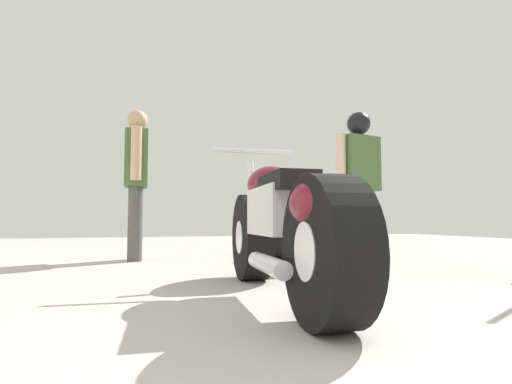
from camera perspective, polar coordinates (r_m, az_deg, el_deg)
The scene contains 5 objects.
ground_plane at distance 3.53m, azimuth -3.51°, elevation -11.42°, with size 16.72×16.72×0.00m, color #A8A399.
motorcycle_maroon_cruiser at distance 2.44m, azimuth 3.37°, elevation -4.74°, with size 0.64×2.16×1.01m.
motorcycle_black_naked at distance 5.50m, azimuth 4.35°, elevation -5.11°, with size 1.05×1.63×0.83m.
mechanic_in_blue at distance 4.99m, azimuth -16.26°, elevation 2.33°, with size 0.27×0.70×1.75m.
mechanic_with_helmet at distance 4.61m, azimuth 14.16°, elevation 2.72°, with size 0.65×0.33×1.65m.
Camera 1 is at (-0.83, 0.08, 0.46)m, focal length 28.84 mm.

